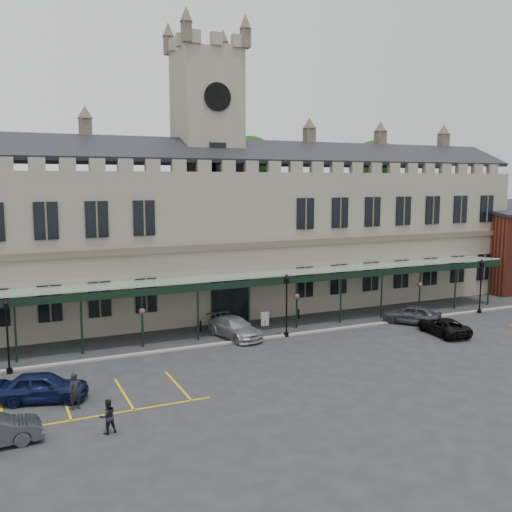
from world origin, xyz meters
name	(u,v)px	position (x,y,z in m)	size (l,w,h in m)	color
ground	(296,361)	(0.00, 0.00, 0.00)	(140.00, 140.00, 0.00)	#252527
station_building	(208,237)	(0.00, 15.91, 6.47)	(60.00, 10.36, 17.30)	slate
clock_tower	(207,160)	(0.00, 16.00, 13.11)	(5.60, 5.60, 24.80)	slate
canopy	(248,302)	(0.00, 7.46, 2.40)	(50.00, 4.10, 4.30)	#8C9E93
kerb	(259,339)	(0.00, 5.50, 0.06)	(60.00, 0.40, 0.12)	gray
parking_markings	(67,406)	(-14.00, -1.50, 0.00)	(16.00, 6.00, 0.01)	gold
tree_behind_mid	(250,166)	(8.00, 25.00, 12.81)	(6.00, 6.00, 16.00)	#332314
tree_behind_right	(374,168)	(24.00, 25.00, 12.81)	(6.00, 6.00, 16.00)	#332314
lamp_post_left	(7,329)	(-16.48, 5.11, 2.69)	(0.43, 0.43, 4.54)	black
lamp_post_mid	(287,299)	(2.17, 5.40, 2.76)	(0.44, 0.44, 4.66)	black
lamp_post_right	(481,281)	(20.85, 5.14, 2.79)	(0.45, 0.45, 4.71)	black
sign_board	(265,319)	(2.09, 8.86, 0.54)	(0.64, 0.14, 1.11)	black
bollard_left	(201,326)	(-3.08, 9.37, 0.42)	(0.15, 0.15, 0.84)	black
bollard_right	(299,314)	(5.61, 9.80, 0.41)	(0.15, 0.15, 0.82)	black
car_left_a	(43,387)	(-15.00, -0.28, 0.78)	(1.83, 4.55, 1.55)	#0D153B
car_taxi	(235,328)	(-1.38, 6.70, 0.75)	(2.09, 5.14, 1.49)	#96999D
car_van	(443,326)	(13.00, 1.03, 0.62)	(2.07, 4.49, 1.25)	black
car_right_a	(412,314)	(13.00, 4.55, 0.77)	(1.83, 4.55, 1.55)	#35373C
person_a	(76,391)	(-13.60, -2.08, 0.92)	(0.67, 0.44, 1.85)	black
person_b	(108,416)	(-12.64, -5.53, 0.80)	(0.77, 0.60, 1.59)	black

